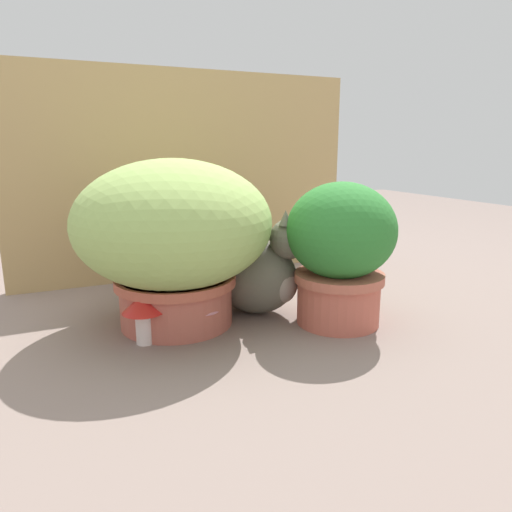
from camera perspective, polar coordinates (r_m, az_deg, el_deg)
The scene contains 7 objects.
ground_plane at distance 1.28m, azimuth -5.72°, elevation -8.34°, with size 6.00×6.00×0.00m, color gray.
cardboard_backdrop at distance 1.73m, azimuth -8.21°, elevation 9.59°, with size 1.24×0.03×0.73m, color tan.
grass_planter at distance 1.24m, azimuth -9.95°, elevation 2.63°, with size 0.51×0.51×0.44m.
leafy_planter at distance 1.26m, azimuth 10.20°, elevation 0.85°, with size 0.29×0.29×0.38m.
cat at distance 1.33m, azimuth 0.31°, elevation -1.93°, with size 0.30×0.36×0.32m.
mushroom_ornament_pink at distance 1.20m, azimuth -6.34°, elevation -6.49°, with size 0.08×0.08×0.10m.
mushroom_ornament_red at distance 1.17m, azimuth -13.49°, elevation -6.28°, with size 0.10×0.10×0.12m.
Camera 1 is at (-0.37, -1.13, 0.47)m, focal length 32.97 mm.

